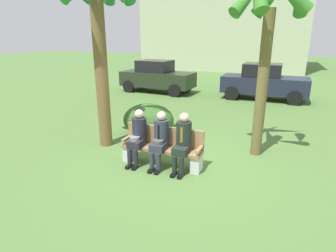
# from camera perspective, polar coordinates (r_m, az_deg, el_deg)

# --- Properties ---
(ground_plane) EXTENTS (80.00, 80.00, 0.00)m
(ground_plane) POSITION_cam_1_polar(r_m,az_deg,el_deg) (6.92, 0.91, -7.12)
(ground_plane) COLOR #4E7337
(park_bench) EXTENTS (1.90, 0.44, 0.90)m
(park_bench) POSITION_cam_1_polar(r_m,az_deg,el_deg) (6.61, -1.10, -4.39)
(park_bench) COLOR #99754C
(park_bench) RESTS_ON ground
(seated_man_left) EXTENTS (0.34, 0.72, 1.29)m
(seated_man_left) POSITION_cam_1_polar(r_m,az_deg,el_deg) (6.62, -6.15, -1.68)
(seated_man_left) COLOR #23232D
(seated_man_left) RESTS_ON ground
(seated_man_middle) EXTENTS (0.34, 0.72, 1.30)m
(seated_man_middle) POSITION_cam_1_polar(r_m,az_deg,el_deg) (6.39, -1.64, -2.27)
(seated_man_middle) COLOR #2D3342
(seated_man_middle) RESTS_ON ground
(seated_man_right) EXTENTS (0.34, 0.72, 1.33)m
(seated_man_right) POSITION_cam_1_polar(r_m,az_deg,el_deg) (6.21, 2.98, -2.75)
(seated_man_right) COLOR #1E2823
(seated_man_right) RESTS_ON ground
(palm_tree_tall) EXTENTS (1.85, 1.87, 4.70)m
(palm_tree_tall) POSITION_cam_1_polar(r_m,az_deg,el_deg) (7.12, 20.05, 20.50)
(palm_tree_tall) COLOR brown
(palm_tree_tall) RESTS_ON ground
(palm_tree_short) EXTENTS (2.07, 2.05, 5.14)m
(palm_tree_short) POSITION_cam_1_polar(r_m,az_deg,el_deg) (7.62, -14.18, 22.62)
(palm_tree_short) COLOR brown
(palm_tree_short) RESTS_ON ground
(shrub_near_bench) EXTENTS (1.55, 1.42, 0.97)m
(shrub_near_bench) POSITION_cam_1_polar(r_m,az_deg,el_deg) (8.56, -3.98, 1.28)
(shrub_near_bench) COLOR #315822
(shrub_near_bench) RESTS_ON ground
(parked_car_near) EXTENTS (4.01, 1.95, 1.68)m
(parked_car_near) POSITION_cam_1_polar(r_m,az_deg,el_deg) (15.26, -2.25, 10.01)
(parked_car_near) COLOR #232D1E
(parked_car_near) RESTS_ON ground
(parked_car_far) EXTENTS (3.93, 1.76, 1.68)m
(parked_car_far) POSITION_cam_1_polar(r_m,az_deg,el_deg) (14.21, 18.83, 8.49)
(parked_car_far) COLOR #1E2338
(parked_car_far) RESTS_ON ground
(building_backdrop) EXTENTS (14.48, 8.20, 11.85)m
(building_backdrop) POSITION_cam_1_polar(r_m,az_deg,el_deg) (28.20, 12.02, 23.69)
(building_backdrop) COLOR #B3BD99
(building_backdrop) RESTS_ON ground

